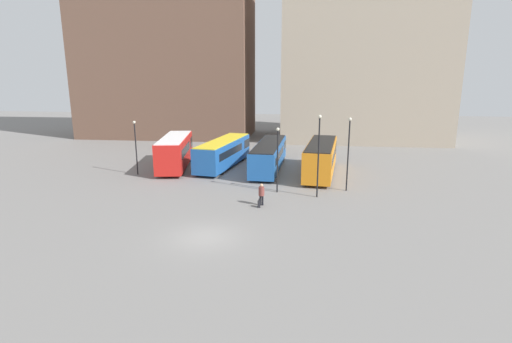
% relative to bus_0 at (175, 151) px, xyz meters
% --- Properties ---
extents(ground_plane, '(160.00, 160.00, 0.00)m').
position_rel_bus_0_xyz_m(ground_plane, '(7.63, -18.09, -1.80)').
color(ground_plane, slate).
extents(building_block_left, '(26.55, 13.46, 34.97)m').
position_rel_bus_0_xyz_m(building_block_left, '(-8.29, 23.68, 15.68)').
color(building_block_left, brown).
rests_on(building_block_left, ground_plane).
extents(building_block_right, '(23.77, 15.91, 25.89)m').
position_rel_bus_0_xyz_m(building_block_right, '(22.16, 23.68, 11.14)').
color(building_block_right, tan).
rests_on(building_block_right, ground_plane).
extents(bus_0, '(4.09, 10.08, 3.34)m').
position_rel_bus_0_xyz_m(bus_0, '(0.00, 0.00, 0.00)').
color(bus_0, red).
rests_on(bus_0, ground_plane).
extents(bus_1, '(4.28, 11.41, 2.88)m').
position_rel_bus_0_xyz_m(bus_1, '(4.98, 1.33, -0.23)').
color(bus_1, '#1E56A3').
rests_on(bus_1, ground_plane).
extents(bus_2, '(3.03, 12.31, 2.77)m').
position_rel_bus_0_xyz_m(bus_2, '(9.96, 0.66, -0.28)').
color(bus_2, '#1E56A3').
rests_on(bus_2, ground_plane).
extents(bus_3, '(3.82, 11.07, 3.19)m').
position_rel_bus_0_xyz_m(bus_3, '(15.26, -1.15, -0.07)').
color(bus_3, orange).
rests_on(bus_3, ground_plane).
extents(traveler, '(0.53, 0.53, 1.70)m').
position_rel_bus_0_xyz_m(traveler, '(10.41, -11.57, -0.80)').
color(traveler, black).
rests_on(traveler, ground_plane).
extents(suitcase, '(0.24, 0.38, 0.70)m').
position_rel_bus_0_xyz_m(suitcase, '(10.27, -12.07, -1.56)').
color(suitcase, black).
rests_on(suitcase, ground_plane).
extents(lamp_post_0, '(0.28, 0.28, 6.65)m').
position_rel_bus_0_xyz_m(lamp_post_0, '(14.67, -8.95, 2.04)').
color(lamp_post_0, black).
rests_on(lamp_post_0, ground_plane).
extents(lamp_post_1, '(0.28, 0.28, 6.25)m').
position_rel_bus_0_xyz_m(lamp_post_1, '(17.23, -6.80, 1.83)').
color(lamp_post_1, black).
rests_on(lamp_post_1, ground_plane).
extents(lamp_post_2, '(0.28, 0.28, 5.35)m').
position_rel_bus_0_xyz_m(lamp_post_2, '(-2.83, -3.36, 1.36)').
color(lamp_post_2, black).
rests_on(lamp_post_2, ground_plane).
extents(lamp_post_3, '(0.28, 0.28, 5.47)m').
position_rel_bus_0_xyz_m(lamp_post_3, '(11.37, -7.89, 1.43)').
color(lamp_post_3, black).
rests_on(lamp_post_3, ground_plane).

